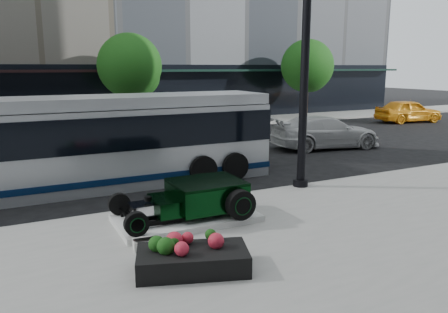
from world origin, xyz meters
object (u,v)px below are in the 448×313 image
flower_planter (193,258)px  lamppost (305,59)px  transit_bus (89,142)px  white_sedan (325,132)px  yellow_taxi (408,111)px  hot_rod (199,197)px

flower_planter → lamppost: bearing=36.3°
flower_planter → transit_bus: transit_bus is taller
flower_planter → white_sedan: white_sedan is taller
lamppost → yellow_taxi: bearing=32.1°
hot_rod → yellow_taxi: (21.33, 12.17, 0.10)m
yellow_taxi → lamppost: bearing=131.3°
white_sedan → yellow_taxi: size_ratio=1.13×
yellow_taxi → flower_planter: bearing=132.3°
lamppost → yellow_taxi: 20.58m
hot_rod → yellow_taxi: bearing=29.7°
lamppost → white_sedan: bearing=45.0°
yellow_taxi → transit_bus: bearing=117.1°
hot_rod → lamppost: (4.12, 1.38, 3.37)m
lamppost → transit_bus: lamppost is taller
transit_bus → yellow_taxi: size_ratio=2.58×
hot_rod → flower_planter: hot_rod is taller
hot_rod → flower_planter: (-1.22, -2.54, -0.34)m
yellow_taxi → hot_rod: bearing=128.9°
hot_rod → transit_bus: 5.10m
flower_planter → white_sedan: bearing=41.0°
white_sedan → yellow_taxi: 12.91m
transit_bus → yellow_taxi: bearing=17.9°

